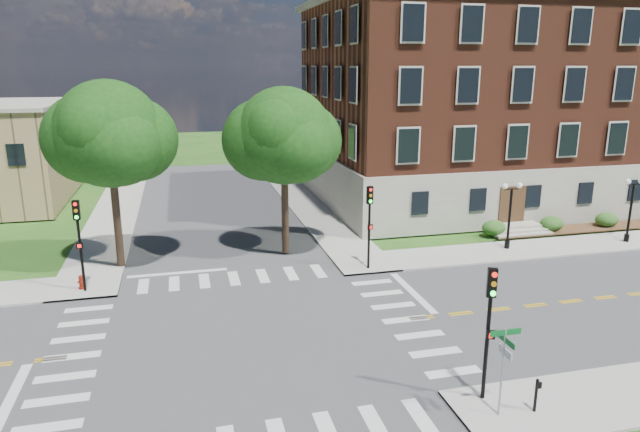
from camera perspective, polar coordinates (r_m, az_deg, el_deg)
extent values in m
plane|color=#224F16|center=(25.40, -7.00, -11.94)|extent=(160.00, 160.00, 0.00)
cube|color=#3D3D3F|center=(25.40, -7.00, -11.93)|extent=(90.00, 12.00, 0.01)
cube|color=#3D3D3F|center=(25.40, -7.00, -11.92)|extent=(12.00, 90.00, 0.01)
cube|color=#9E9B93|center=(41.18, 25.09, -2.57)|extent=(34.00, 3.50, 0.12)
cube|color=#9E9B93|center=(48.05, -1.22, 1.21)|extent=(3.50, 34.00, 0.12)
cube|color=#9E9B93|center=(47.25, -19.88, 0.07)|extent=(3.50, 34.00, 0.12)
cube|color=silver|center=(30.17, 9.23, -7.55)|extent=(0.40, 5.50, 0.00)
cube|color=#9B9589|center=(52.63, 16.60, 4.20)|extent=(30.00, 20.00, 4.20)
cube|color=#612C1B|center=(51.84, 17.26, 12.91)|extent=(29.55, 19.70, 11.80)
cube|color=#9B9589|center=(52.06, 17.81, 19.68)|extent=(30.60, 20.60, 0.50)
cube|color=#472D19|center=(42.28, 18.65, 0.97)|extent=(2.00, 0.10, 2.80)
cylinder|color=#312218|center=(34.54, -19.57, -1.02)|extent=(0.44, 0.44, 4.68)
sphere|color=#123C10|center=(33.56, -20.35, 7.70)|extent=(5.91, 5.91, 5.91)
cylinder|color=#312218|center=(35.01, -3.50, -0.24)|extent=(0.44, 0.44, 4.35)
sphere|color=#123C10|center=(34.04, -3.63, 8.01)|extent=(5.77, 5.77, 5.77)
cylinder|color=black|center=(20.82, 16.31, -12.58)|extent=(0.14, 0.14, 3.80)
cube|color=black|center=(19.85, 16.81, -6.41)|extent=(0.38, 0.32, 1.00)
cylinder|color=red|center=(19.64, 17.07, -5.64)|extent=(0.19, 0.11, 0.18)
cylinder|color=orange|center=(19.75, 17.00, -6.53)|extent=(0.19, 0.11, 0.18)
cylinder|color=#19E533|center=(19.87, 16.93, -7.42)|extent=(0.19, 0.11, 0.18)
cube|color=black|center=(20.42, 16.68, -11.30)|extent=(0.32, 0.22, 0.30)
cylinder|color=black|center=(32.37, 4.91, -2.05)|extent=(0.14, 0.14, 3.80)
cube|color=black|center=(31.75, 5.01, 2.10)|extent=(0.38, 0.31, 1.00)
cylinder|color=red|center=(31.56, 5.10, 2.64)|extent=(0.19, 0.11, 0.18)
cylinder|color=orange|center=(31.63, 5.09, 2.05)|extent=(0.19, 0.11, 0.18)
cylinder|color=#19E533|center=(31.71, 5.07, 1.47)|extent=(0.19, 0.11, 0.18)
cube|color=black|center=(32.03, 5.04, -1.11)|extent=(0.32, 0.21, 0.30)
cylinder|color=black|center=(31.45, -22.76, -3.69)|extent=(0.14, 0.14, 3.80)
cube|color=black|center=(30.82, -23.20, 0.55)|extent=(0.35, 0.27, 1.00)
cylinder|color=red|center=(30.63, -23.30, 1.08)|extent=(0.19, 0.08, 0.18)
cylinder|color=orange|center=(30.70, -23.24, 0.49)|extent=(0.19, 0.08, 0.18)
cylinder|color=#19E533|center=(30.78, -23.17, -0.11)|extent=(0.19, 0.08, 0.18)
cube|color=black|center=(31.11, -22.91, -2.75)|extent=(0.32, 0.17, 0.30)
cylinder|color=black|center=(38.15, 18.20, -2.71)|extent=(0.32, 0.32, 0.50)
cylinder|color=black|center=(37.71, 18.40, -0.32)|extent=(0.16, 0.16, 3.80)
cube|color=black|center=(37.27, 18.64, 2.57)|extent=(1.00, 0.06, 0.06)
sphere|color=white|center=(36.97, 18.01, 2.85)|extent=(0.36, 0.36, 0.36)
sphere|color=white|center=(37.50, 19.31, 2.90)|extent=(0.36, 0.36, 0.36)
cylinder|color=black|center=(42.72, 28.31, -1.93)|extent=(0.32, 0.32, 0.50)
cylinder|color=black|center=(42.33, 28.58, 0.21)|extent=(0.16, 0.16, 3.80)
cube|color=black|center=(41.94, 28.91, 2.79)|extent=(1.00, 0.06, 0.06)
sphere|color=white|center=(41.57, 28.44, 3.04)|extent=(0.36, 0.36, 0.36)
cylinder|color=gray|center=(20.20, 17.74, -14.73)|extent=(0.07, 0.07, 3.10)
cube|color=#0B5C23|center=(19.54, 18.08, -11.02)|extent=(1.10, 0.03, 0.20)
cube|color=#0B5C23|center=(19.64, 18.02, -11.68)|extent=(0.03, 1.10, 0.20)
cube|color=silver|center=(19.87, 18.04, -12.82)|extent=(0.03, 0.75, 0.25)
cylinder|color=black|center=(21.23, 20.78, -16.42)|extent=(0.10, 0.10, 1.20)
cube|color=black|center=(20.93, 21.08, -15.51)|extent=(0.14, 0.08, 0.22)
cylinder|color=maroon|center=(32.41, -22.72, -6.63)|extent=(0.32, 0.32, 0.10)
cylinder|color=maroon|center=(32.32, -22.76, -6.22)|extent=(0.22, 0.22, 0.60)
sphere|color=maroon|center=(32.21, -22.82, -5.67)|extent=(0.24, 0.24, 0.24)
cylinder|color=maroon|center=(32.29, -22.77, -6.09)|extent=(0.35, 0.12, 0.12)
cylinder|color=maroon|center=(32.29, -22.77, -6.09)|extent=(0.12, 0.35, 0.12)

